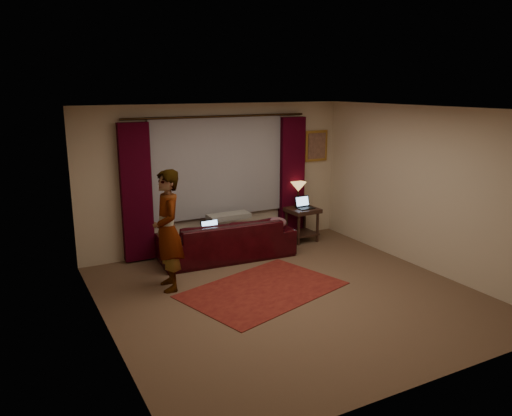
{
  "coord_description": "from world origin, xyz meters",
  "views": [
    {
      "loc": [
        -3.49,
        -5.62,
        2.89
      ],
      "look_at": [
        0.1,
        1.2,
        1.0
      ],
      "focal_mm": 35.0,
      "sensor_mm": 36.0,
      "label": 1
    }
  ],
  "objects_px": {
    "sofa": "(226,232)",
    "end_table": "(302,224)",
    "laptop_table": "(305,203)",
    "person": "(168,231)",
    "laptop_sofa": "(213,228)",
    "tiffany_lamp": "(298,194)"
  },
  "relations": [
    {
      "from": "sofa",
      "to": "end_table",
      "type": "distance_m",
      "value": 1.7
    },
    {
      "from": "person",
      "to": "tiffany_lamp",
      "type": "bearing_deg",
      "value": 116.83
    },
    {
      "from": "laptop_sofa",
      "to": "laptop_table",
      "type": "height_order",
      "value": "laptop_table"
    },
    {
      "from": "laptop_table",
      "to": "person",
      "type": "bearing_deg",
      "value": -163.89
    },
    {
      "from": "laptop_sofa",
      "to": "person",
      "type": "relative_size",
      "value": 0.2
    },
    {
      "from": "end_table",
      "to": "person",
      "type": "distance_m",
      "value": 3.21
    },
    {
      "from": "end_table",
      "to": "laptop_table",
      "type": "relative_size",
      "value": 1.9
    },
    {
      "from": "sofa",
      "to": "laptop_table",
      "type": "height_order",
      "value": "sofa"
    },
    {
      "from": "laptop_sofa",
      "to": "person",
      "type": "height_order",
      "value": "person"
    },
    {
      "from": "laptop_sofa",
      "to": "laptop_table",
      "type": "xyz_separation_m",
      "value": [
        2.0,
        0.25,
        0.17
      ]
    },
    {
      "from": "sofa",
      "to": "laptop_table",
      "type": "distance_m",
      "value": 1.75
    },
    {
      "from": "sofa",
      "to": "person",
      "type": "relative_size",
      "value": 1.3
    },
    {
      "from": "laptop_table",
      "to": "end_table",
      "type": "bearing_deg",
      "value": 119.69
    },
    {
      "from": "tiffany_lamp",
      "to": "laptop_table",
      "type": "relative_size",
      "value": 1.42
    },
    {
      "from": "laptop_sofa",
      "to": "tiffany_lamp",
      "type": "distance_m",
      "value": 2.03
    },
    {
      "from": "tiffany_lamp",
      "to": "laptop_table",
      "type": "xyz_separation_m",
      "value": [
        0.04,
        -0.2,
        -0.13
      ]
    },
    {
      "from": "sofa",
      "to": "tiffany_lamp",
      "type": "relative_size",
      "value": 4.8
    },
    {
      "from": "end_table",
      "to": "laptop_sofa",
      "type": "bearing_deg",
      "value": -171.2
    },
    {
      "from": "laptop_sofa",
      "to": "tiffany_lamp",
      "type": "height_order",
      "value": "tiffany_lamp"
    },
    {
      "from": "sofa",
      "to": "end_table",
      "type": "relative_size",
      "value": 3.58
    },
    {
      "from": "end_table",
      "to": "laptop_table",
      "type": "distance_m",
      "value": 0.44
    },
    {
      "from": "tiffany_lamp",
      "to": "end_table",
      "type": "bearing_deg",
      "value": -88.49
    }
  ]
}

